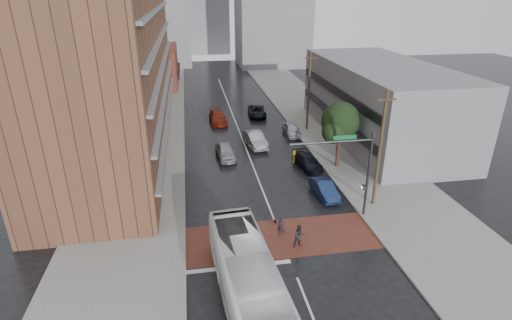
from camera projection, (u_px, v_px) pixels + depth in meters
ground at (283, 242)px, 29.12m from camera, size 160.00×160.00×0.00m
crosswalk at (281, 238)px, 29.57m from camera, size 14.00×5.00×0.02m
sidewalk_west at (148, 135)px, 49.96m from camera, size 9.00×90.00×0.15m
sidewalk_east at (324, 126)px, 53.48m from camera, size 9.00×90.00×0.15m
apartment_block at (110, 19)px, 43.15m from camera, size 10.00×44.00×28.00m
storefront_west at (155, 67)px, 74.78m from camera, size 8.00×16.00×7.00m
building_east at (380, 101)px, 47.97m from camera, size 11.00×26.00×9.00m
distant_tower_center at (206, 8)px, 110.36m from camera, size 12.00×10.00×24.00m
street_tree at (340, 123)px, 39.44m from camera, size 4.20×4.10×6.90m
signal_mast at (352, 164)px, 30.40m from camera, size 6.50×0.30×7.20m
utility_pole_near at (380, 149)px, 32.05m from camera, size 1.60×0.26×10.00m
utility_pole_far at (309, 91)px, 50.16m from camera, size 1.60×0.26×10.00m
transit_bus at (249, 283)px, 22.51m from camera, size 3.83×12.66×3.48m
pedestrian_a at (281, 226)px, 29.67m from camera, size 0.63×0.52×1.48m
pedestrian_b at (299, 236)px, 28.27m from camera, size 0.90×0.73×1.73m
car_travel_a at (225, 151)px, 43.19m from camera, size 2.12×4.72×1.57m
car_travel_b at (255, 139)px, 46.40m from camera, size 2.48×5.34×1.69m
car_travel_c at (218, 117)px, 54.59m from camera, size 2.40×5.39×1.54m
suv_travel at (257, 111)px, 57.45m from camera, size 2.74×5.29×1.42m
car_parked_near at (324, 189)px, 35.25m from camera, size 1.75×4.27×1.38m
car_parked_mid at (307, 161)px, 40.96m from camera, size 2.59×4.76×1.31m
car_parked_far at (292, 130)px, 49.91m from camera, size 1.86×4.42×1.49m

